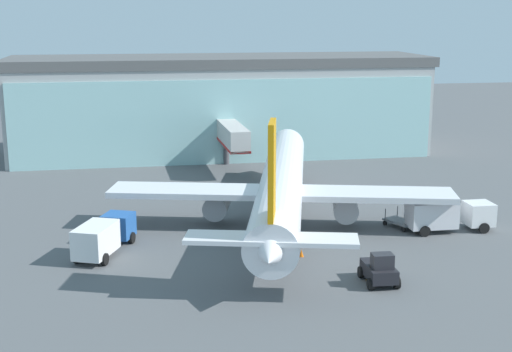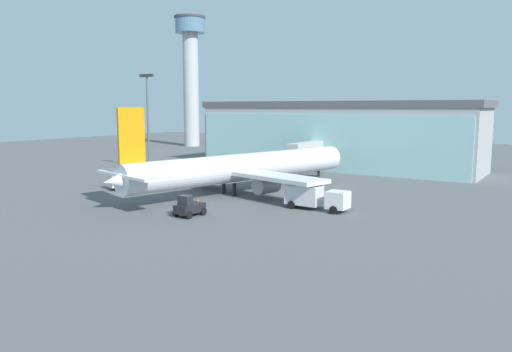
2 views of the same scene
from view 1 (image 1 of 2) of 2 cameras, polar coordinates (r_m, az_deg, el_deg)
ground at (r=58.06m, az=1.60°, el=-5.08°), size 240.00×240.00×0.00m
terminal_building at (r=92.73m, az=-2.84°, el=5.69°), size 53.33×14.90×12.52m
jet_bridge at (r=81.78m, az=-1.94°, el=3.21°), size 2.66×11.18×5.51m
airplane at (r=61.44m, az=2.02°, el=-0.79°), size 29.31×39.86×11.43m
catering_truck at (r=55.46m, az=-12.10°, el=-4.66°), size 4.76×7.59×2.65m
fuel_truck at (r=61.85m, az=15.03°, el=-2.98°), size 7.30×2.50×2.65m
baggage_cart at (r=62.29m, az=11.48°, el=-3.60°), size 2.60×3.21×1.50m
pushback_tug at (r=49.31m, az=9.85°, el=-7.41°), size 2.24×3.25×2.30m
safety_cone_nose at (r=54.06m, az=3.65°, el=-6.18°), size 0.36×0.36×0.55m
safety_cone_wingtip at (r=68.05m, az=12.59°, el=-2.44°), size 0.36×0.36×0.55m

